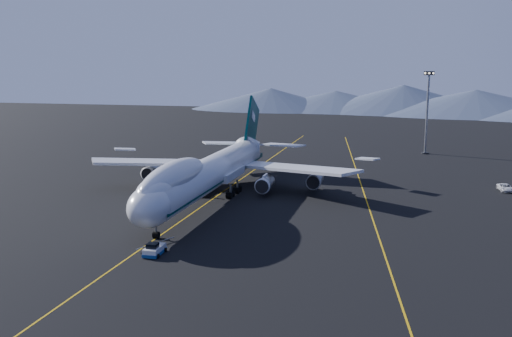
% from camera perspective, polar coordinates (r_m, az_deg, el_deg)
% --- Properties ---
extents(ground, '(500.00, 500.00, 0.00)m').
position_cam_1_polar(ground, '(115.19, -4.52, -3.17)').
color(ground, black).
rests_on(ground, ground).
extents(taxiway_line_main, '(0.25, 220.00, 0.01)m').
position_cam_1_polar(taxiway_line_main, '(115.19, -4.52, -3.17)').
color(taxiway_line_main, '#CA9A0B').
rests_on(taxiway_line_main, ground).
extents(taxiway_line_side, '(28.08, 198.09, 0.01)m').
position_cam_1_polar(taxiway_line_side, '(119.12, 10.89, -2.87)').
color(taxiway_line_side, '#CA9A0B').
rests_on(taxiway_line_side, ground).
extents(boeing_747, '(59.62, 72.43, 19.37)m').
position_cam_1_polar(boeing_747, '(114.01, -4.56, -0.33)').
color(boeing_747, silver).
rests_on(boeing_747, ground).
extents(pushback_tug, '(2.58, 4.34, 1.86)m').
position_cam_1_polar(pushback_tug, '(83.78, -10.11, -8.08)').
color(pushback_tug, silver).
rests_on(pushback_tug, ground).
extents(service_van, '(3.21, 5.77, 1.53)m').
position_cam_1_polar(service_van, '(134.20, 23.67, -1.75)').
color(service_van, silver).
rests_on(service_van, ground).
extents(floodlight_mast, '(3.09, 2.32, 24.99)m').
position_cam_1_polar(floodlight_mast, '(180.93, 16.74, 5.39)').
color(floodlight_mast, black).
rests_on(floodlight_mast, ground).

